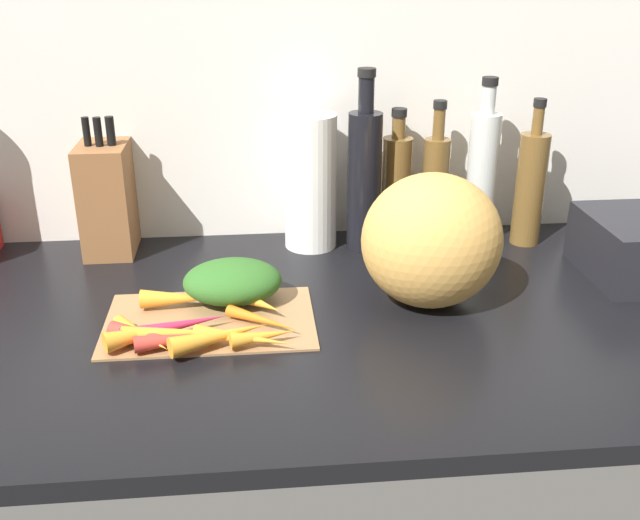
# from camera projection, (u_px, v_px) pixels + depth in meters

# --- Properties ---
(ground_plane) EXTENTS (1.70, 0.80, 0.03)m
(ground_plane) POSITION_uv_depth(u_px,v_px,m) (317.00, 319.00, 1.24)
(ground_plane) COLOR black
(wall_back) EXTENTS (1.70, 0.03, 0.60)m
(wall_back) POSITION_uv_depth(u_px,v_px,m) (299.00, 91.00, 1.47)
(wall_back) COLOR silver
(wall_back) RESTS_ON ground_plane
(cutting_board) EXTENTS (0.34, 0.22, 0.01)m
(cutting_board) POSITION_uv_depth(u_px,v_px,m) (210.00, 320.00, 1.20)
(cutting_board) COLOR #997047
(cutting_board) RESTS_ON ground_plane
(carrot_0) EXTENTS (0.13, 0.05, 0.03)m
(carrot_0) POSITION_uv_depth(u_px,v_px,m) (178.00, 339.00, 1.11)
(carrot_0) COLOR red
(carrot_0) RESTS_ON cutting_board
(carrot_1) EXTENTS (0.14, 0.09, 0.03)m
(carrot_1) POSITION_uv_depth(u_px,v_px,m) (153.00, 337.00, 1.11)
(carrot_1) COLOR red
(carrot_1) RESTS_ON cutting_board
(carrot_2) EXTENTS (0.12, 0.09, 0.02)m
(carrot_2) POSITION_uv_depth(u_px,v_px,m) (263.00, 320.00, 1.17)
(carrot_2) COLOR orange
(carrot_2) RESTS_ON cutting_board
(carrot_3) EXTENTS (0.13, 0.04, 0.03)m
(carrot_3) POSITION_uv_depth(u_px,v_px,m) (181.00, 298.00, 1.23)
(carrot_3) COLOR orange
(carrot_3) RESTS_ON cutting_board
(carrot_4) EXTENTS (0.10, 0.11, 0.02)m
(carrot_4) POSITION_uv_depth(u_px,v_px,m) (142.00, 335.00, 1.12)
(carrot_4) COLOR orange
(carrot_4) RESTS_ON cutting_board
(carrot_5) EXTENTS (0.11, 0.08, 0.03)m
(carrot_5) POSITION_uv_depth(u_px,v_px,m) (141.00, 334.00, 1.11)
(carrot_5) COLOR orange
(carrot_5) RESTS_ON cutting_board
(carrot_6) EXTENTS (0.17, 0.08, 0.03)m
(carrot_6) POSITION_uv_depth(u_px,v_px,m) (176.00, 326.00, 1.14)
(carrot_6) COLOR #B2264C
(carrot_6) RESTS_ON cutting_board
(carrot_7) EXTENTS (0.11, 0.11, 0.03)m
(carrot_7) POSITION_uv_depth(u_px,v_px,m) (252.00, 300.00, 1.22)
(carrot_7) COLOR orange
(carrot_7) RESTS_ON cutting_board
(carrot_8) EXTENTS (0.16, 0.09, 0.03)m
(carrot_8) POSITION_uv_depth(u_px,v_px,m) (220.00, 336.00, 1.11)
(carrot_8) COLOR orange
(carrot_8) RESTS_ON cutting_board
(carrot_9) EXTENTS (0.11, 0.05, 0.03)m
(carrot_9) POSITION_uv_depth(u_px,v_px,m) (263.00, 336.00, 1.11)
(carrot_9) COLOR orange
(carrot_9) RESTS_ON cutting_board
(carrot_10) EXTENTS (0.16, 0.07, 0.02)m
(carrot_10) POSITION_uv_depth(u_px,v_px,m) (243.00, 338.00, 1.11)
(carrot_10) COLOR orange
(carrot_10) RESTS_ON cutting_board
(carrot_11) EXTENTS (0.16, 0.03, 0.03)m
(carrot_11) POSITION_uv_depth(u_px,v_px,m) (174.00, 333.00, 1.12)
(carrot_11) COLOR orange
(carrot_11) RESTS_ON cutting_board
(carrot_greens_pile) EXTENTS (0.17, 0.13, 0.07)m
(carrot_greens_pile) POSITION_uv_depth(u_px,v_px,m) (233.00, 281.00, 1.24)
(carrot_greens_pile) COLOR #2D6023
(carrot_greens_pile) RESTS_ON cutting_board
(winter_squash) EXTENTS (0.24, 0.22, 0.23)m
(winter_squash) POSITION_uv_depth(u_px,v_px,m) (432.00, 241.00, 1.22)
(winter_squash) COLOR gold
(winter_squash) RESTS_ON ground_plane
(knife_block) EXTENTS (0.09, 0.15, 0.27)m
(knife_block) POSITION_uv_depth(u_px,v_px,m) (108.00, 197.00, 1.44)
(knife_block) COLOR brown
(knife_block) RESTS_ON ground_plane
(paper_towel_roll) EXTENTS (0.10, 0.10, 0.27)m
(paper_towel_roll) POSITION_uv_depth(u_px,v_px,m) (310.00, 182.00, 1.45)
(paper_towel_roll) COLOR white
(paper_towel_roll) RESTS_ON ground_plane
(bottle_0) EXTENTS (0.07, 0.07, 0.36)m
(bottle_0) POSITION_uv_depth(u_px,v_px,m) (364.00, 177.00, 1.44)
(bottle_0) COLOR black
(bottle_0) RESTS_ON ground_plane
(bottle_1) EXTENTS (0.06, 0.06, 0.27)m
(bottle_1) POSITION_uv_depth(u_px,v_px,m) (396.00, 186.00, 1.50)
(bottle_1) COLOR brown
(bottle_1) RESTS_ON ground_plane
(bottle_2) EXTENTS (0.05, 0.05, 0.29)m
(bottle_2) POSITION_uv_depth(u_px,v_px,m) (435.00, 186.00, 1.49)
(bottle_2) COLOR brown
(bottle_2) RESTS_ON ground_plane
(bottle_3) EXTENTS (0.06, 0.06, 0.34)m
(bottle_3) POSITION_uv_depth(u_px,v_px,m) (482.00, 175.00, 1.47)
(bottle_3) COLOR silver
(bottle_3) RESTS_ON ground_plane
(bottle_4) EXTENTS (0.06, 0.06, 0.30)m
(bottle_4) POSITION_uv_depth(u_px,v_px,m) (530.00, 187.00, 1.47)
(bottle_4) COLOR brown
(bottle_4) RESTS_ON ground_plane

